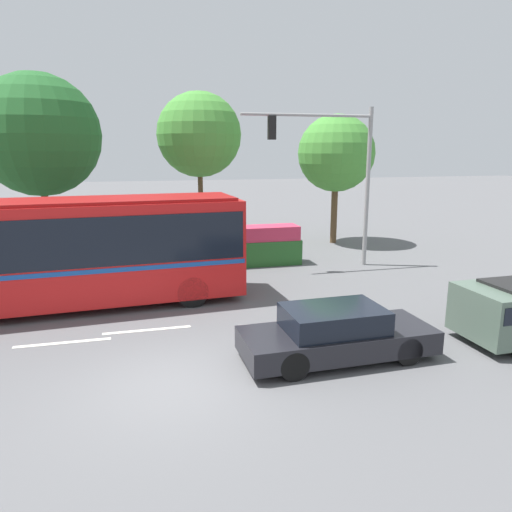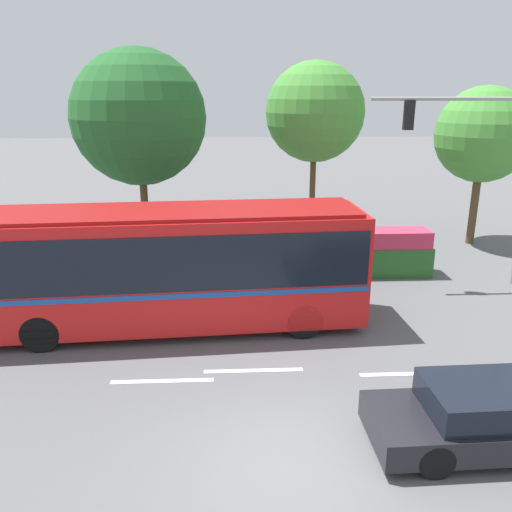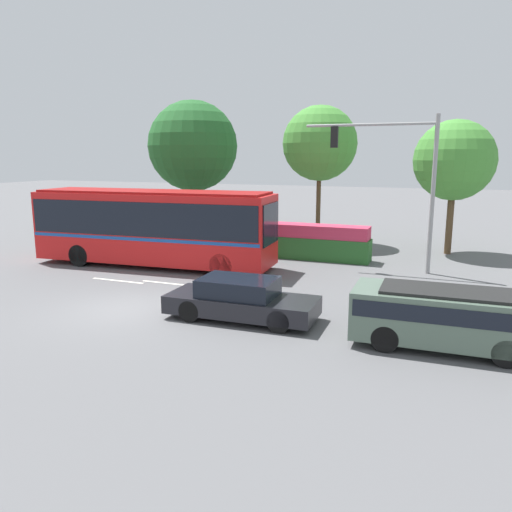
# 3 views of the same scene
# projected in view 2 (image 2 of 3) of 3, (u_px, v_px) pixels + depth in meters

# --- Properties ---
(ground_plane) EXTENTS (140.00, 140.00, 0.00)m
(ground_plane) POSITION_uv_depth(u_px,v_px,m) (284.00, 465.00, 9.38)
(ground_plane) COLOR #5B5B5E
(city_bus) EXTENTS (11.19, 3.27, 3.42)m
(city_bus) POSITION_uv_depth(u_px,v_px,m) (165.00, 262.00, 14.34)
(city_bus) COLOR red
(city_bus) RESTS_ON ground
(sedan_foreground) EXTENTS (4.66, 1.89, 1.28)m
(sedan_foreground) POSITION_uv_depth(u_px,v_px,m) (490.00, 417.00, 9.76)
(sedan_foreground) COLOR black
(sedan_foreground) RESTS_ON ground
(traffic_light_pole) EXTENTS (5.56, 0.24, 6.61)m
(traffic_light_pole) POSITION_uv_depth(u_px,v_px,m) (492.00, 158.00, 16.89)
(traffic_light_pole) COLOR gray
(traffic_light_pole) RESTS_ON ground
(flowering_hedge) EXTENTS (7.77, 1.17, 1.68)m
(flowering_hedge) POSITION_uv_depth(u_px,v_px,m) (324.00, 253.00, 18.86)
(flowering_hedge) COLOR #286028
(flowering_hedge) RESTS_ON ground
(street_tree_left) EXTENTS (5.14, 5.14, 8.08)m
(street_tree_left) POSITION_uv_depth(u_px,v_px,m) (139.00, 118.00, 19.73)
(street_tree_left) COLOR brown
(street_tree_left) RESTS_ON ground
(street_tree_centre) EXTENTS (4.15, 4.15, 7.71)m
(street_tree_centre) POSITION_uv_depth(u_px,v_px,m) (315.00, 112.00, 21.67)
(street_tree_centre) COLOR brown
(street_tree_centre) RESTS_ON ground
(street_tree_right) EXTENTS (3.98, 3.98, 6.72)m
(street_tree_right) POSITION_uv_depth(u_px,v_px,m) (483.00, 135.00, 21.66)
(street_tree_right) COLOR brown
(street_tree_right) RESTS_ON ground
(lane_stripe_near) EXTENTS (2.40, 0.16, 0.01)m
(lane_stripe_near) POSITION_uv_depth(u_px,v_px,m) (409.00, 374.00, 12.39)
(lane_stripe_near) COLOR silver
(lane_stripe_near) RESTS_ON ground
(lane_stripe_mid) EXTENTS (2.40, 0.16, 0.01)m
(lane_stripe_mid) POSITION_uv_depth(u_px,v_px,m) (253.00, 371.00, 12.54)
(lane_stripe_mid) COLOR silver
(lane_stripe_mid) RESTS_ON ground
(lane_stripe_far) EXTENTS (2.40, 0.16, 0.01)m
(lane_stripe_far) POSITION_uv_depth(u_px,v_px,m) (162.00, 381.00, 12.08)
(lane_stripe_far) COLOR silver
(lane_stripe_far) RESTS_ON ground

